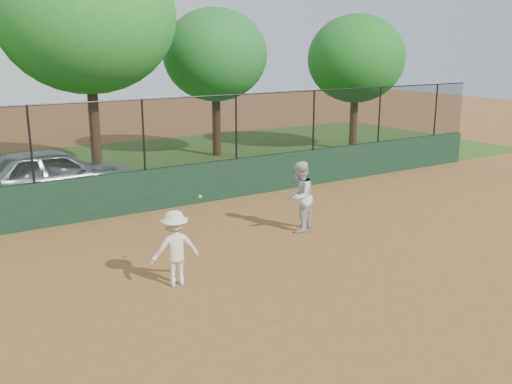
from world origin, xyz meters
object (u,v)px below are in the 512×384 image
player_second (299,197)px  parked_car (53,175)px  tree_2 (87,15)px  player_main (175,248)px  tree_3 (215,55)px  tree_4 (356,59)px

player_second → parked_car: bearing=-87.8°
tree_2 → parked_car: bearing=-132.2°
player_main → tree_3: (7.32, 11.69, 3.47)m
tree_4 → tree_2: bearing=178.4°
parked_car → player_main: size_ratio=2.70×
tree_2 → tree_3: tree_2 is taller
parked_car → player_main: (0.49, -7.70, -0.07)m
player_main → tree_4: size_ratio=0.30×
player_second → tree_3: bearing=-141.2°
tree_4 → tree_3: bearing=160.9°
player_main → tree_2: 11.18m
player_second → tree_3: size_ratio=0.29×
parked_car → tree_3: size_ratio=0.80×
player_second → tree_4: 12.71m
parked_car → tree_3: 9.40m
tree_2 → tree_4: size_ratio=1.37×
player_main → tree_3: tree_3 is taller
parked_car → player_second: bearing=-145.9°
tree_4 → parked_car: bearing=-172.0°
parked_car → tree_2: bearing=-44.1°
parked_car → player_main: bearing=-178.3°
tree_2 → tree_3: (5.76, 1.73, -1.36)m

